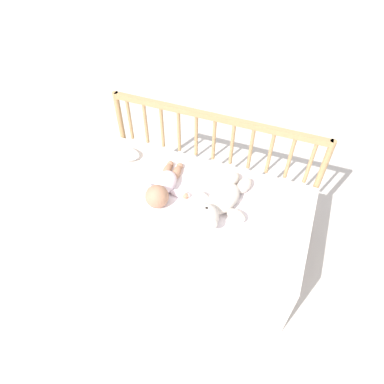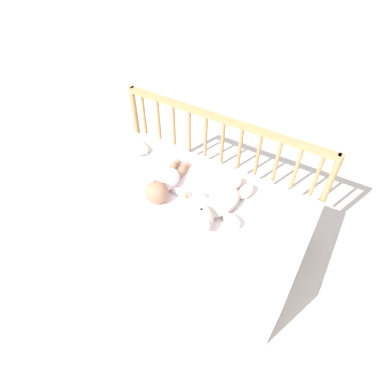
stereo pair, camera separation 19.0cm
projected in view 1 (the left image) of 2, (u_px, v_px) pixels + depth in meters
ground_plane at (191, 245)px, 2.27m from camera, size 12.00×12.00×0.00m
crib_mattress at (191, 225)px, 2.10m from camera, size 1.33×0.72×0.45m
crib_rail at (214, 145)px, 2.09m from camera, size 1.33×0.04×0.78m
blanket at (196, 196)px, 1.96m from camera, size 0.87×0.55×0.01m
teddy_bear at (219, 203)px, 1.86m from camera, size 0.34×0.47×0.14m
baby at (163, 187)px, 1.94m from camera, size 0.32×0.40×0.13m
small_pillow at (122, 152)px, 2.17m from camera, size 0.24×0.13×0.06m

